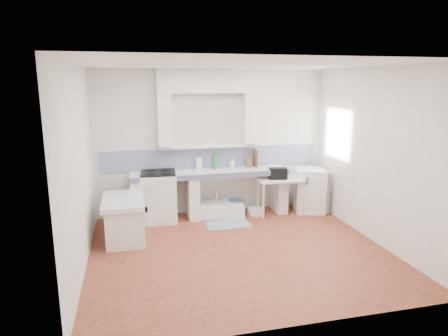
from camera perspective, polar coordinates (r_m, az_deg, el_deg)
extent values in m
plane|color=#984A31|center=(6.25, 2.18, -11.84)|extent=(4.50, 4.50, 0.00)
plane|color=white|center=(5.71, 2.42, 14.74)|extent=(4.50, 4.50, 0.00)
plane|color=white|center=(7.74, -1.73, 3.72)|extent=(4.50, 0.00, 4.50)
plane|color=white|center=(3.99, 10.13, -4.77)|extent=(4.50, 0.00, 4.50)
plane|color=white|center=(5.65, -20.23, -0.28)|extent=(0.00, 4.50, 4.50)
plane|color=white|center=(6.78, 20.94, 1.67)|extent=(0.00, 4.50, 4.50)
cube|color=white|center=(7.50, -2.36, 12.45)|extent=(1.90, 0.25, 0.45)
cube|color=#3C2413|center=(7.84, 17.20, 4.76)|extent=(0.35, 0.86, 1.06)
cube|color=white|center=(7.73, 16.45, 7.54)|extent=(0.01, 0.84, 0.24)
cube|color=white|center=(7.53, -1.98, -0.71)|extent=(3.00, 0.60, 0.08)
cube|color=navy|center=(7.26, -1.54, -1.20)|extent=(3.00, 0.04, 0.10)
cube|color=white|center=(7.50, -12.52, -4.61)|extent=(0.20, 0.55, 0.82)
cube|color=white|center=(7.58, -4.56, -4.16)|extent=(0.20, 0.55, 0.82)
cube|color=white|center=(8.03, 7.89, -3.31)|extent=(0.20, 0.55, 0.82)
cube|color=white|center=(6.67, -14.20, -4.61)|extent=(0.70, 1.10, 0.08)
cube|color=white|center=(6.77, -14.04, -7.44)|extent=(0.60, 1.00, 0.62)
cube|color=navy|center=(6.67, -11.36, -4.47)|extent=(0.04, 1.10, 0.10)
cube|color=navy|center=(7.77, -1.69, 1.51)|extent=(4.27, 0.03, 0.40)
cube|color=white|center=(7.48, -9.36, -4.17)|extent=(0.68, 0.66, 0.91)
cube|color=white|center=(7.73, -0.78, -6.11)|extent=(0.99, 0.61, 0.23)
cube|color=white|center=(7.81, 8.03, -4.11)|extent=(0.89, 0.52, 0.04)
cube|color=white|center=(8.10, 12.22, -3.14)|extent=(0.69, 0.69, 0.87)
cylinder|color=#CC502D|center=(7.66, -2.98, -6.20)|extent=(0.27, 0.27, 0.25)
cylinder|color=#EA6306|center=(7.78, 0.48, -5.92)|extent=(0.30, 0.30, 0.24)
cylinder|color=blue|center=(7.87, 1.71, -5.61)|extent=(0.38, 0.38, 0.27)
cylinder|color=white|center=(7.86, 4.66, -6.22)|extent=(0.41, 0.41, 0.13)
cylinder|color=silver|center=(7.87, -1.58, -5.44)|extent=(0.10, 0.10, 0.31)
cylinder|color=silver|center=(7.89, 0.26, -5.39)|extent=(0.09, 0.09, 0.31)
cube|color=black|center=(7.66, 7.80, -0.79)|extent=(0.37, 0.26, 0.21)
cylinder|color=#20782B|center=(7.65, -1.43, 1.01)|extent=(0.09, 0.09, 0.31)
cylinder|color=#20782B|center=(7.66, -1.31, 0.97)|extent=(0.08, 0.08, 0.30)
cube|color=brown|center=(7.83, 3.62, 0.86)|extent=(0.11, 0.09, 0.21)
cube|color=brown|center=(7.86, 4.57, 1.40)|extent=(0.03, 0.25, 0.34)
cylinder|color=white|center=(7.60, -3.68, 0.62)|extent=(0.15, 0.15, 0.24)
imported|color=white|center=(7.74, 1.18, 0.79)|extent=(0.11, 0.11, 0.22)
cube|color=#345585|center=(7.29, 0.56, -8.16)|extent=(0.81, 0.47, 0.01)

